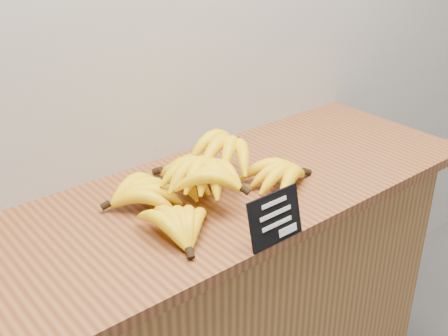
# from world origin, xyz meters

# --- Properties ---
(counter) EXTENTS (1.29, 0.50, 0.90)m
(counter) POSITION_xyz_m (0.09, 2.75, 0.45)
(counter) COLOR #A16B33
(counter) RESTS_ON ground
(counter_top) EXTENTS (1.53, 0.54, 0.03)m
(counter_top) POSITION_xyz_m (0.09, 2.75, 0.92)
(counter_top) COLOR brown
(counter_top) RESTS_ON counter
(chalkboard_sign) EXTENTS (0.14, 0.03, 0.11)m
(chalkboard_sign) POSITION_xyz_m (0.07, 2.49, 0.99)
(chalkboard_sign) COLOR black
(chalkboard_sign) RESTS_ON counter_top
(banana_pile) EXTENTS (0.56, 0.39, 0.12)m
(banana_pile) POSITION_xyz_m (0.07, 2.73, 0.98)
(banana_pile) COLOR yellow
(banana_pile) RESTS_ON counter_top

